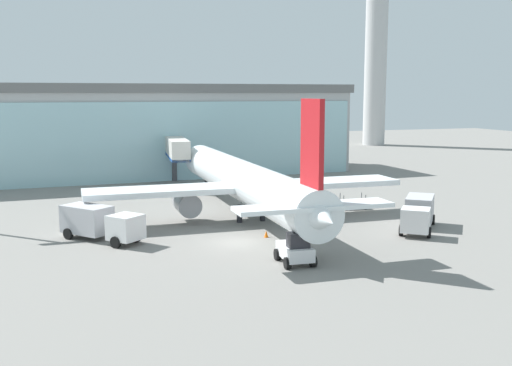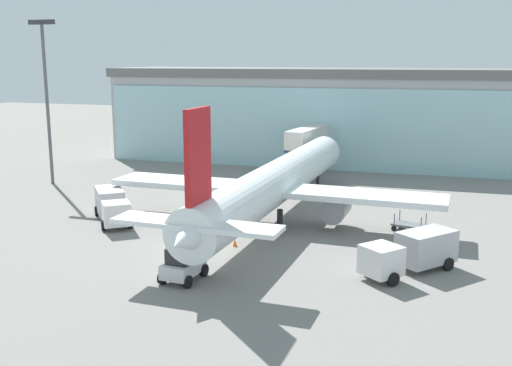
% 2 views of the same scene
% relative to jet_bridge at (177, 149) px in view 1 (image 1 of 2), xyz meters
% --- Properties ---
extents(ground, '(240.00, 240.00, 0.00)m').
position_rel_jet_bridge_xyz_m(ground, '(-1.52, -30.19, -4.56)').
color(ground, gray).
extents(terminal_building, '(57.98, 16.51, 12.76)m').
position_rel_jet_bridge_xyz_m(terminal_building, '(-1.52, 11.34, 1.82)').
color(terminal_building, '#A9A9A9').
rests_on(terminal_building, ground).
extents(jet_bridge, '(3.49, 11.49, 5.95)m').
position_rel_jet_bridge_xyz_m(jet_bridge, '(0.00, 0.00, 0.00)').
color(jet_bridge, beige).
rests_on(jet_bridge, ground).
extents(control_tower, '(8.61, 8.61, 40.96)m').
position_rel_jet_bridge_xyz_m(control_tower, '(53.81, 44.32, 19.14)').
color(control_tower, '#B7B7B7').
rests_on(control_tower, ground).
extents(airplane, '(29.32, 39.51, 11.18)m').
position_rel_jet_bridge_xyz_m(airplane, '(1.93, -21.34, -1.19)').
color(airplane, white).
rests_on(airplane, ground).
extents(catering_truck, '(6.30, 7.06, 2.65)m').
position_rel_jet_bridge_xyz_m(catering_truck, '(-11.66, -26.10, -3.09)').
color(catering_truck, silver).
rests_on(catering_truck, ground).
extents(fuel_truck, '(6.28, 7.07, 2.65)m').
position_rel_jet_bridge_xyz_m(fuel_truck, '(14.36, -31.09, -3.09)').
color(fuel_truck, silver).
rests_on(fuel_truck, ground).
extents(baggage_cart, '(3.08, 2.17, 1.50)m').
position_rel_jet_bridge_xyz_m(baggage_cart, '(13.53, -20.99, -4.06)').
color(baggage_cart, slate).
rests_on(baggage_cart, ground).
extents(pushback_tug, '(2.36, 3.32, 2.30)m').
position_rel_jet_bridge_xyz_m(pushback_tug, '(0.41, -37.29, -3.59)').
color(pushback_tug, silver).
rests_on(pushback_tug, ground).
extents(safety_cone_nose, '(0.36, 0.36, 0.55)m').
position_rel_jet_bridge_xyz_m(safety_cone_nose, '(1.13, -29.50, -4.29)').
color(safety_cone_nose, orange).
rests_on(safety_cone_nose, ground).
extents(safety_cone_wingtip, '(0.36, 0.36, 0.55)m').
position_rel_jet_bridge_xyz_m(safety_cone_wingtip, '(-12.86, -23.12, -4.29)').
color(safety_cone_wingtip, orange).
rests_on(safety_cone_wingtip, ground).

